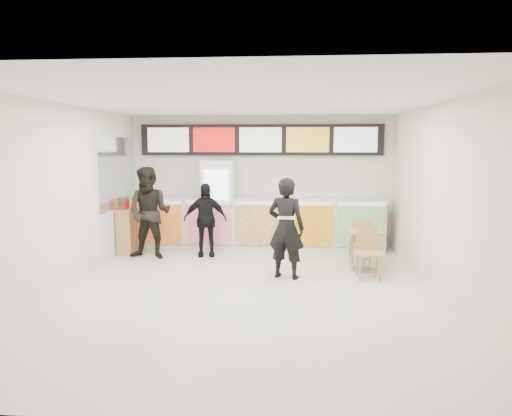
# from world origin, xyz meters

# --- Properties ---
(floor) EXTENTS (7.00, 7.00, 0.00)m
(floor) POSITION_xyz_m (0.00, 0.00, 0.00)
(floor) COLOR beige
(floor) RESTS_ON ground
(ceiling) EXTENTS (7.00, 7.00, 0.00)m
(ceiling) POSITION_xyz_m (0.00, 0.00, 3.00)
(ceiling) COLOR white
(ceiling) RESTS_ON wall_back
(wall_back) EXTENTS (6.00, 0.00, 6.00)m
(wall_back) POSITION_xyz_m (0.00, 3.50, 1.50)
(wall_back) COLOR silver
(wall_back) RESTS_ON floor
(wall_left) EXTENTS (0.00, 7.00, 7.00)m
(wall_left) POSITION_xyz_m (-3.00, 0.00, 1.50)
(wall_left) COLOR silver
(wall_left) RESTS_ON floor
(wall_right) EXTENTS (0.00, 7.00, 7.00)m
(wall_right) POSITION_xyz_m (3.00, 0.00, 1.50)
(wall_right) COLOR silver
(wall_right) RESTS_ON floor
(service_counter) EXTENTS (5.56, 0.77, 1.14)m
(service_counter) POSITION_xyz_m (0.00, 3.09, 0.57)
(service_counter) COLOR silver
(service_counter) RESTS_ON floor
(menu_board) EXTENTS (5.50, 0.14, 0.70)m
(menu_board) POSITION_xyz_m (0.00, 3.41, 2.45)
(menu_board) COLOR black
(menu_board) RESTS_ON wall_back
(drinks_fridge) EXTENTS (0.70, 0.67, 2.00)m
(drinks_fridge) POSITION_xyz_m (-0.93, 3.11, 1.00)
(drinks_fridge) COLOR white
(drinks_fridge) RESTS_ON floor
(mirror_panel) EXTENTS (0.01, 2.00, 1.50)m
(mirror_panel) POSITION_xyz_m (-2.99, 2.45, 1.75)
(mirror_panel) COLOR #B2B7BF
(mirror_panel) RESTS_ON wall_left
(customer_main) EXTENTS (0.75, 0.60, 1.79)m
(customer_main) POSITION_xyz_m (0.62, 0.85, 0.89)
(customer_main) COLOR black
(customer_main) RESTS_ON floor
(customer_left) EXTENTS (0.98, 0.80, 1.90)m
(customer_left) POSITION_xyz_m (-2.19, 2.04, 0.95)
(customer_left) COLOR black
(customer_left) RESTS_ON floor
(customer_mid) EXTENTS (0.96, 0.52, 1.55)m
(customer_mid) POSITION_xyz_m (-1.10, 2.34, 0.77)
(customer_mid) COLOR black
(customer_mid) RESTS_ON floor
(pizza_slice) EXTENTS (0.36, 0.36, 0.02)m
(pizza_slice) POSITION_xyz_m (0.62, 0.40, 1.16)
(pizza_slice) COLOR beige
(pizza_slice) RESTS_ON customer_main
(cafe_table) EXTENTS (0.61, 1.55, 0.90)m
(cafe_table) POSITION_xyz_m (2.08, 1.44, 0.53)
(cafe_table) COLOR tan
(cafe_table) RESTS_ON floor
(condiment_ledge) EXTENTS (0.35, 0.87, 1.16)m
(condiment_ledge) POSITION_xyz_m (-2.82, 2.57, 0.50)
(condiment_ledge) COLOR tan
(condiment_ledge) RESTS_ON floor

